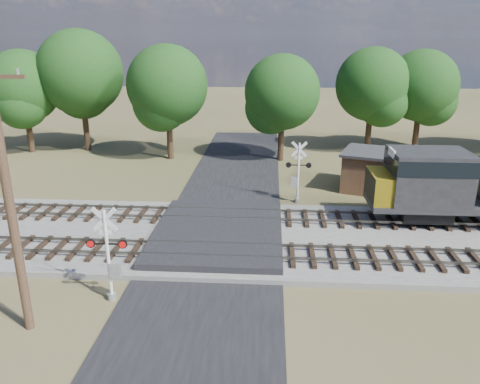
# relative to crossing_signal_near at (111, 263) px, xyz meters

# --- Properties ---
(ground) EXTENTS (160.00, 160.00, 0.00)m
(ground) POSITION_rel_crossing_signal_near_xyz_m (3.77, 6.07, -1.77)
(ground) COLOR #464525
(ground) RESTS_ON ground
(ballast_bed) EXTENTS (140.00, 10.00, 0.30)m
(ballast_bed) POSITION_rel_crossing_signal_near_xyz_m (13.77, 6.57, -1.62)
(ballast_bed) COLOR gray
(ballast_bed) RESTS_ON ground
(road) EXTENTS (7.00, 60.00, 0.08)m
(road) POSITION_rel_crossing_signal_near_xyz_m (3.77, 6.07, -1.73)
(road) COLOR black
(road) RESTS_ON ground
(crossing_panel) EXTENTS (7.00, 9.00, 0.62)m
(crossing_panel) POSITION_rel_crossing_signal_near_xyz_m (3.77, 6.57, -1.46)
(crossing_panel) COLOR #262628
(crossing_panel) RESTS_ON ground
(track_near) EXTENTS (140.00, 2.60, 0.33)m
(track_near) POSITION_rel_crossing_signal_near_xyz_m (6.89, 4.07, -1.36)
(track_near) COLOR black
(track_near) RESTS_ON ballast_bed
(track_far) EXTENTS (140.00, 2.60, 0.33)m
(track_far) POSITION_rel_crossing_signal_near_xyz_m (6.89, 9.07, -1.36)
(track_far) COLOR black
(track_far) RESTS_ON ballast_bed
(crossing_signal_near) EXTENTS (1.72, 0.37, 4.26)m
(crossing_signal_near) POSITION_rel_crossing_signal_near_xyz_m (0.00, 0.00, 0.00)
(crossing_signal_near) COLOR silver
(crossing_signal_near) RESTS_ON ground
(crossing_signal_far) EXTENTS (1.70, 0.37, 4.22)m
(crossing_signal_far) POSITION_rel_crossing_signal_near_xyz_m (8.36, 12.95, -0.02)
(crossing_signal_far) COLOR silver
(crossing_signal_far) RESTS_ON ground
(utility_pole) EXTENTS (2.50, 0.34, 10.21)m
(utility_pole) POSITION_rel_crossing_signal_near_xyz_m (-2.62, -2.20, 3.64)
(utility_pole) COLOR #39241A
(utility_pole) RESTS_ON ground
(equipment_shed) EXTENTS (5.41, 5.41, 2.88)m
(equipment_shed) POSITION_rel_crossing_signal_near_xyz_m (14.03, 16.11, -0.31)
(equipment_shed) COLOR #4B3120
(equipment_shed) RESTS_ON ground
(treeline) EXTENTS (80.96, 11.73, 11.90)m
(treeline) POSITION_rel_crossing_signal_near_xyz_m (9.25, 26.44, 4.83)
(treeline) COLOR black
(treeline) RESTS_ON ground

